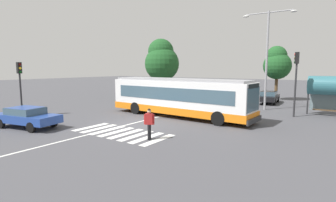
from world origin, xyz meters
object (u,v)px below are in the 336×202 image
(parked_car_white, at_px, (221,94))
(traffic_light_near_corner, at_px, (20,80))
(pedestrian_crossing_street, at_px, (149,122))
(parked_car_blue, at_px, (243,95))
(background_tree_left, at_px, (162,60))
(background_tree_right, at_px, (277,63))
(parked_car_red, at_px, (202,92))
(city_transit_bus, at_px, (179,97))
(twin_arm_street_lamp, at_px, (267,50))
(traffic_light_far_corner, at_px, (296,74))
(foreground_sedan, at_px, (26,116))
(parked_car_black, at_px, (268,96))

(parked_car_white, xyz_separation_m, traffic_light_near_corner, (-8.92, -19.25, 2.18))
(pedestrian_crossing_street, xyz_separation_m, parked_car_blue, (-1.32, 18.86, -0.20))
(background_tree_left, xyz_separation_m, background_tree_right, (14.62, 3.47, -0.49))
(parked_car_red, bearing_deg, background_tree_left, -179.86)
(city_transit_bus, bearing_deg, parked_car_red, 109.47)
(city_transit_bus, height_order, twin_arm_street_lamp, twin_arm_street_lamp)
(parked_car_red, relative_size, traffic_light_far_corner, 0.90)
(parked_car_red, bearing_deg, parked_car_blue, -4.10)
(pedestrian_crossing_street, height_order, parked_car_white, pedestrian_crossing_street)
(pedestrian_crossing_street, distance_m, twin_arm_street_lamp, 15.25)
(parked_car_red, xyz_separation_m, traffic_light_near_corner, (-6.20, -19.61, 2.18))
(pedestrian_crossing_street, relative_size, parked_car_white, 0.37)
(foreground_sedan, xyz_separation_m, background_tree_right, (9.79, 25.05, 3.71))
(foreground_sedan, bearing_deg, parked_car_white, 78.47)
(parked_car_blue, bearing_deg, background_tree_right, 55.15)
(foreground_sedan, bearing_deg, parked_car_red, 85.74)
(parked_car_red, bearing_deg, twin_arm_street_lamp, -28.19)
(pedestrian_crossing_street, relative_size, twin_arm_street_lamp, 0.19)
(parked_car_blue, relative_size, background_tree_left, 0.58)
(parked_car_white, relative_size, parked_car_blue, 1.00)
(pedestrian_crossing_street, bearing_deg, twin_arm_street_lamp, 80.83)
(traffic_light_near_corner, bearing_deg, background_tree_left, 90.66)
(parked_car_blue, relative_size, parked_car_black, 0.99)
(city_transit_bus, height_order, traffic_light_far_corner, traffic_light_far_corner)
(city_transit_bus, bearing_deg, pedestrian_crossing_street, -70.40)
(foreground_sedan, distance_m, background_tree_left, 22.50)
(parked_car_blue, xyz_separation_m, traffic_light_near_corner, (-11.71, -19.22, 2.18))
(parked_car_blue, height_order, background_tree_right, background_tree_right)
(parked_car_blue, distance_m, twin_arm_street_lamp, 7.52)
(traffic_light_far_corner, bearing_deg, foreground_sedan, -133.82)
(foreground_sedan, relative_size, traffic_light_far_corner, 0.93)
(parked_car_white, relative_size, background_tree_right, 0.70)
(parked_car_black, xyz_separation_m, traffic_light_far_corner, (3.82, -7.28, 2.65))
(parked_car_red, xyz_separation_m, parked_car_white, (2.72, -0.36, 0.00))
(traffic_light_near_corner, xyz_separation_m, twin_arm_street_lamp, (15.35, 14.71, 2.62))
(foreground_sedan, distance_m, background_tree_right, 27.15)
(parked_car_black, distance_m, background_tree_left, 15.27)
(background_tree_left, distance_m, background_tree_right, 15.03)
(parked_car_black, bearing_deg, pedestrian_crossing_street, -94.25)
(foreground_sedan, relative_size, background_tree_right, 0.73)
(foreground_sedan, height_order, parked_car_black, same)
(foreground_sedan, bearing_deg, traffic_light_near_corner, 156.71)
(parked_car_black, xyz_separation_m, background_tree_right, (-0.07, 3.51, 3.71))
(parked_car_white, distance_m, background_tree_left, 10.07)
(twin_arm_street_lamp, distance_m, background_tree_right, 8.48)
(parked_car_blue, bearing_deg, foreground_sedan, -108.55)
(parked_car_red, distance_m, parked_car_blue, 5.52)
(parked_car_blue, bearing_deg, pedestrian_crossing_street, -85.99)
(pedestrian_crossing_street, height_order, traffic_light_far_corner, traffic_light_far_corner)
(parked_car_blue, bearing_deg, background_tree_left, 178.18)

